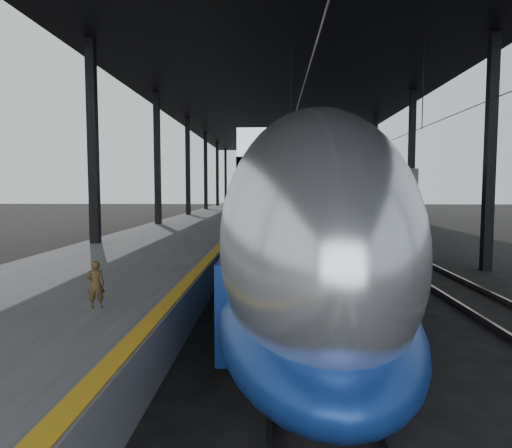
{
  "coord_description": "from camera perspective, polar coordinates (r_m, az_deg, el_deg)",
  "views": [
    {
      "loc": [
        1.32,
        -12.9,
        3.19
      ],
      "look_at": [
        0.75,
        2.24,
        2.0
      ],
      "focal_mm": 32.0,
      "sensor_mm": 36.0,
      "label": 1
    }
  ],
  "objects": [
    {
      "name": "ground",
      "position": [
        13.35,
        -3.61,
        -9.34
      ],
      "size": [
        160.0,
        160.0,
        0.0
      ],
      "primitive_type": "plane",
      "color": "black",
      "rests_on": "ground"
    },
    {
      "name": "platform",
      "position": [
        33.36,
        -6.13,
        -0.16
      ],
      "size": [
        6.0,
        80.0,
        1.0
      ],
      "primitive_type": "cube",
      "color": "#4C4C4F",
      "rests_on": "ground"
    },
    {
      "name": "yellow_strip",
      "position": [
        33.03,
        -1.33,
        0.69
      ],
      "size": [
        0.3,
        80.0,
        0.01
      ],
      "primitive_type": "cube",
      "color": "gold",
      "rests_on": "platform"
    },
    {
      "name": "rails",
      "position": [
        33.2,
        7.67,
        -0.93
      ],
      "size": [
        6.52,
        80.0,
        0.16
      ],
      "color": "slate",
      "rests_on": "ground"
    },
    {
      "name": "canopy",
      "position": [
        33.43,
        3.25,
        14.69
      ],
      "size": [
        18.0,
        75.0,
        9.47
      ],
      "color": "black",
      "rests_on": "ground"
    },
    {
      "name": "tgv_train",
      "position": [
        35.59,
        3.28,
        2.84
      ],
      "size": [
        3.24,
        65.2,
        4.64
      ],
      "color": "silver",
      "rests_on": "ground"
    },
    {
      "name": "second_train",
      "position": [
        50.61,
        8.64,
        3.22
      ],
      "size": [
        3.03,
        56.05,
        4.17
      ],
      "color": "navy",
      "rests_on": "ground"
    },
    {
      "name": "child",
      "position": [
        8.91,
        -19.4,
        -7.11
      ],
      "size": [
        0.36,
        0.29,
        0.87
      ],
      "primitive_type": "imported",
      "rotation": [
        0.0,
        0.0,
        3.43
      ],
      "color": "#4A3518",
      "rests_on": "platform"
    }
  ]
}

